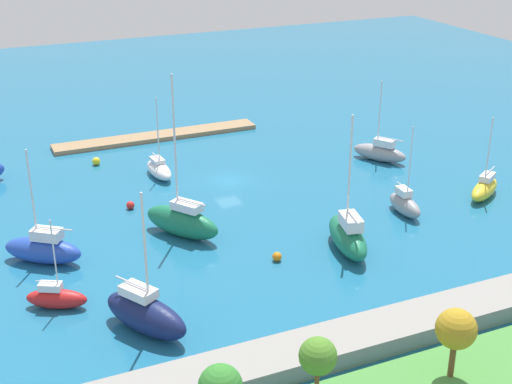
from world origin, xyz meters
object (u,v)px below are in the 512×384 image
at_px(mooring_buoy_red, 130,205).
at_px(sailboat_yellow_outer_mooring, 485,188).
at_px(sailboat_green_near_pier, 182,221).
at_px(mooring_buoy_yellow, 96,161).
at_px(sailboat_white_far_north, 159,169).
at_px(sailboat_navy_by_breakwater, 145,314).
at_px(park_tree_center, 318,357).
at_px(pier_dock, 157,136).
at_px(sailboat_blue_along_channel, 43,249).
at_px(sailboat_green_far_south, 348,236).
at_px(sailboat_gray_off_beacon, 380,152).
at_px(sailboat_gray_lone_north, 405,204).
at_px(park_tree_midwest, 456,330).
at_px(sailboat_red_east_end, 56,298).
at_px(mooring_buoy_orange, 277,257).

bearing_deg(mooring_buoy_red, sailboat_yellow_outer_mooring, 160.84).
relative_size(sailboat_green_near_pier, mooring_buoy_yellow, 16.36).
relative_size(sailboat_white_far_north, sailboat_navy_by_breakwater, 0.82).
bearing_deg(park_tree_center, sailboat_navy_by_breakwater, -63.46).
bearing_deg(park_tree_center, sailboat_yellow_outer_mooring, -144.42).
xyz_separation_m(pier_dock, mooring_buoy_red, (8.41, 19.37, 0.14)).
height_order(sailboat_blue_along_channel, mooring_buoy_red, sailboat_blue_along_channel).
distance_m(pier_dock, sailboat_green_far_south, 35.94).
distance_m(sailboat_gray_off_beacon, sailboat_blue_along_channel, 39.67).
relative_size(park_tree_center, sailboat_green_far_south, 0.37).
xyz_separation_m(sailboat_green_far_south, sailboat_white_far_north, (9.80, -22.93, -0.57)).
xyz_separation_m(sailboat_gray_lone_north, sailboat_blue_along_channel, (32.87, -4.10, 0.22)).
bearing_deg(sailboat_green_far_south, mooring_buoy_yellow, 39.71).
distance_m(park_tree_midwest, sailboat_blue_along_channel, 34.04).
height_order(park_tree_midwest, sailboat_gray_off_beacon, sailboat_gray_off_beacon).
xyz_separation_m(park_tree_center, sailboat_navy_by_breakwater, (6.47, -12.96, -3.15)).
bearing_deg(sailboat_gray_lone_north, sailboat_white_far_north, -131.78).
height_order(sailboat_navy_by_breakwater, sailboat_gray_lone_north, sailboat_navy_by_breakwater).
distance_m(sailboat_yellow_outer_mooring, sailboat_blue_along_channel, 42.68).
height_order(park_tree_center, sailboat_yellow_outer_mooring, sailboat_yellow_outer_mooring).
bearing_deg(sailboat_red_east_end, sailboat_gray_off_beacon, 51.23).
bearing_deg(park_tree_midwest, sailboat_red_east_end, -43.92).
relative_size(sailboat_blue_along_channel, mooring_buoy_yellow, 11.05).
distance_m(pier_dock, sailboat_red_east_end, 38.84).
distance_m(park_tree_center, sailboat_green_far_south, 21.99).
height_order(sailboat_red_east_end, mooring_buoy_orange, sailboat_red_east_end).
distance_m(sailboat_red_east_end, sailboat_gray_lone_north, 33.28).
bearing_deg(sailboat_green_near_pier, sailboat_gray_lone_north, -135.26).
relative_size(park_tree_midwest, sailboat_gray_off_beacon, 0.50).
xyz_separation_m(sailboat_red_east_end, sailboat_green_near_pier, (-12.28, -7.51, 0.65)).
xyz_separation_m(park_tree_center, mooring_buoy_orange, (-6.31, -18.56, -4.21)).
distance_m(sailboat_green_near_pier, mooring_buoy_orange, 9.58).
height_order(sailboat_white_far_north, sailboat_blue_along_channel, sailboat_blue_along_channel).
xyz_separation_m(sailboat_white_far_north, sailboat_navy_by_breakwater, (9.25, 27.72, 0.59)).
height_order(pier_dock, sailboat_green_far_south, sailboat_green_far_south).
distance_m(pier_dock, park_tree_center, 53.65).
bearing_deg(sailboat_green_far_south, sailboat_red_east_end, 100.00).
bearing_deg(sailboat_gray_lone_north, sailboat_gray_off_beacon, 159.65).
bearing_deg(sailboat_green_near_pier, sailboat_white_far_north, -42.79).
bearing_deg(park_tree_midwest, sailboat_white_far_north, -81.89).
bearing_deg(sailboat_navy_by_breakwater, sailboat_blue_along_channel, 170.66).
bearing_deg(pier_dock, park_tree_midwest, 92.66).
distance_m(sailboat_white_far_north, mooring_buoy_red, 8.56).
xyz_separation_m(sailboat_blue_along_channel, mooring_buoy_red, (-9.26, -7.55, -0.85)).
distance_m(pier_dock, sailboat_navy_by_breakwater, 42.12).
height_order(sailboat_green_near_pier, mooring_buoy_orange, sailboat_green_near_pier).
height_order(sailboat_red_east_end, sailboat_green_near_pier, sailboat_green_near_pier).
xyz_separation_m(sailboat_green_far_south, sailboat_green_near_pier, (11.99, -8.41, 0.06)).
distance_m(park_tree_center, mooring_buoy_red, 34.08).
bearing_deg(sailboat_white_far_north, park_tree_center, -7.32).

